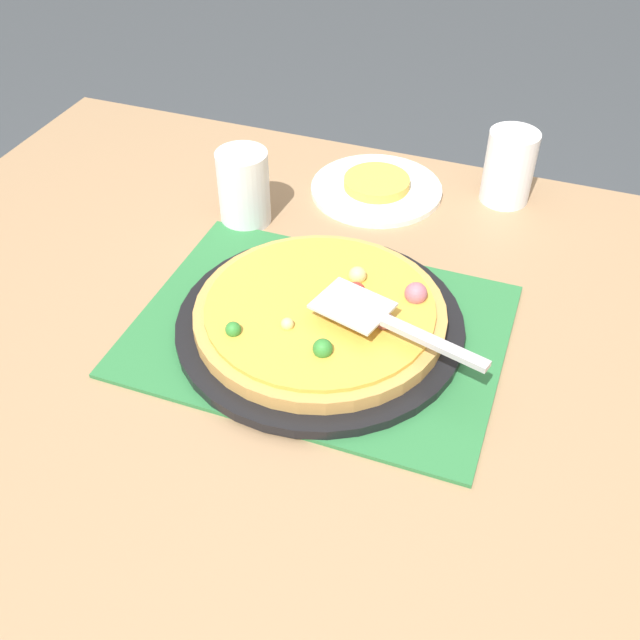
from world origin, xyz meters
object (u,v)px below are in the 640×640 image
(cup_near, at_px, (509,167))
(pizza_server, at_px, (385,320))
(served_slice_right, at_px, (377,183))
(plate_far_right, at_px, (376,189))
(pizza_pan, at_px, (320,324))
(cup_far, at_px, (244,188))
(pizza, at_px, (321,313))

(cup_near, xyz_separation_m, pizza_server, (0.08, 0.44, 0.01))
(served_slice_right, bearing_deg, plate_far_right, 180.00)
(plate_far_right, xyz_separation_m, cup_near, (-0.20, -0.05, 0.06))
(pizza_pan, relative_size, pizza_server, 1.63)
(plate_far_right, distance_m, cup_far, 0.24)
(pizza, distance_m, cup_near, 0.45)
(served_slice_right, relative_size, cup_far, 0.92)
(pizza_pan, xyz_separation_m, plate_far_right, (0.03, -0.36, -0.01))
(cup_far, height_order, pizza_server, cup_far)
(cup_near, bearing_deg, pizza, 67.25)
(served_slice_right, bearing_deg, cup_near, -165.73)
(plate_far_right, xyz_separation_m, cup_far, (0.17, 0.15, 0.06))
(pizza, distance_m, pizza_server, 0.10)
(plate_far_right, bearing_deg, pizza_pan, 94.90)
(pizza_pan, distance_m, cup_far, 0.29)
(served_slice_right, distance_m, cup_far, 0.23)
(pizza, xyz_separation_m, pizza_server, (-0.09, 0.03, 0.04))
(plate_far_right, bearing_deg, served_slice_right, 0.00)
(pizza_server, bearing_deg, pizza, -16.09)
(plate_far_right, distance_m, pizza_server, 0.41)
(plate_far_right, relative_size, pizza_server, 0.94)
(pizza_pan, distance_m, plate_far_right, 0.36)
(plate_far_right, height_order, served_slice_right, served_slice_right)
(pizza, height_order, plate_far_right, pizza)
(cup_far, bearing_deg, cup_near, -151.35)
(cup_far, xyz_separation_m, pizza_server, (-0.30, 0.23, 0.01))
(plate_far_right, bearing_deg, pizza, 95.19)
(pizza, relative_size, cup_far, 2.75)
(pizza_pan, height_order, pizza_server, pizza_server)
(plate_far_right, xyz_separation_m, pizza_server, (-0.12, 0.38, 0.07))
(pizza_pan, xyz_separation_m, cup_far, (0.20, -0.21, 0.05))
(cup_near, height_order, cup_far, same)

